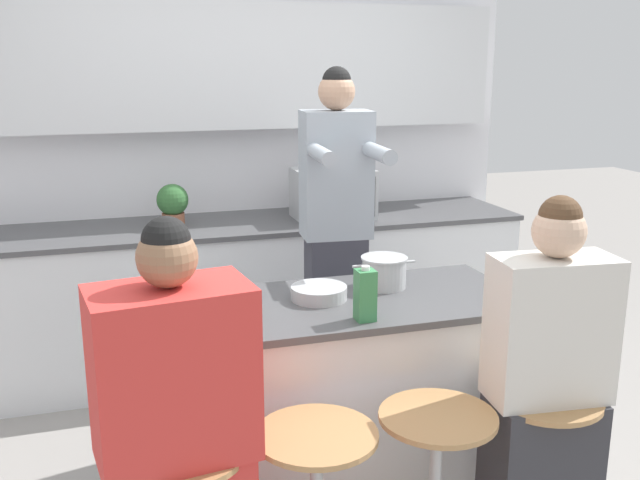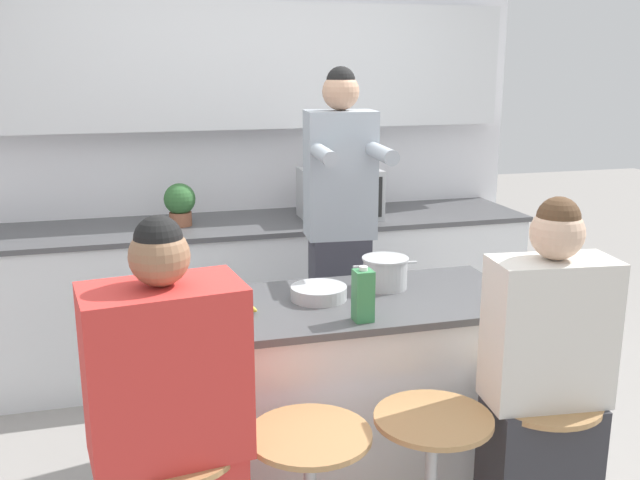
% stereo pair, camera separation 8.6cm
% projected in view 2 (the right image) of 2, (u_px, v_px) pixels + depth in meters
% --- Properties ---
extents(wall_back, '(3.59, 0.22, 2.70)m').
position_uv_depth(wall_back, '(246.00, 113.00, 4.46)').
color(wall_back, white).
rests_on(wall_back, ground_plane).
extents(back_counter, '(3.33, 0.69, 0.92)m').
position_uv_depth(back_counter, '(260.00, 293.00, 4.42)').
color(back_counter, silver).
rests_on(back_counter, ground_plane).
extents(kitchen_island, '(1.67, 0.68, 0.89)m').
position_uv_depth(kitchen_island, '(324.00, 400.00, 3.05)').
color(kitchen_island, black).
rests_on(kitchen_island, ground_plane).
extents(bar_stool_rightmost, '(0.42, 0.42, 0.66)m').
position_uv_depth(bar_stool_rightmost, '(538.00, 464.00, 2.67)').
color(bar_stool_rightmost, tan).
rests_on(bar_stool_rightmost, ground_plane).
extents(person_cooking, '(0.39, 0.59, 1.83)m').
position_uv_depth(person_cooking, '(340.00, 250.00, 3.62)').
color(person_cooking, '#383842').
rests_on(person_cooking, ground_plane).
extents(person_wrapped_blanket, '(0.51, 0.35, 1.42)m').
position_uv_depth(person_wrapped_blanket, '(170.00, 449.00, 2.25)').
color(person_wrapped_blanket, red).
rests_on(person_wrapped_blanket, ground_plane).
extents(person_seated_near, '(0.45, 0.30, 1.41)m').
position_uv_depth(person_seated_near, '(543.00, 404.00, 2.60)').
color(person_seated_near, '#333338').
rests_on(person_seated_near, ground_plane).
extents(cooking_pot, '(0.29, 0.20, 0.14)m').
position_uv_depth(cooking_pot, '(385.00, 273.00, 3.11)').
color(cooking_pot, '#B7BABC').
rests_on(cooking_pot, kitchen_island).
extents(fruit_bowl, '(0.24, 0.24, 0.06)m').
position_uv_depth(fruit_bowl, '(319.00, 293.00, 2.97)').
color(fruit_bowl, '#B7BABC').
rests_on(fruit_bowl, kitchen_island).
extents(coffee_cup_near, '(0.11, 0.08, 0.09)m').
position_uv_depth(coffee_cup_near, '(186.00, 299.00, 2.85)').
color(coffee_cup_near, '#4C7099').
rests_on(coffee_cup_near, kitchen_island).
extents(banana_bunch, '(0.16, 0.11, 0.05)m').
position_uv_depth(banana_bunch, '(239.00, 308.00, 2.81)').
color(banana_bunch, yellow).
rests_on(banana_bunch, kitchen_island).
extents(juice_carton, '(0.07, 0.07, 0.22)m').
position_uv_depth(juice_carton, '(363.00, 295.00, 2.71)').
color(juice_carton, '#38844C').
rests_on(juice_carton, kitchen_island).
extents(microwave, '(0.47, 0.34, 0.30)m').
position_uv_depth(microwave, '(340.00, 194.00, 4.35)').
color(microwave, '#B2B5B7').
rests_on(microwave, back_counter).
extents(potted_plant, '(0.18, 0.18, 0.25)m').
position_uv_depth(potted_plant, '(180.00, 203.00, 4.16)').
color(potted_plant, '#93563D').
rests_on(potted_plant, back_counter).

